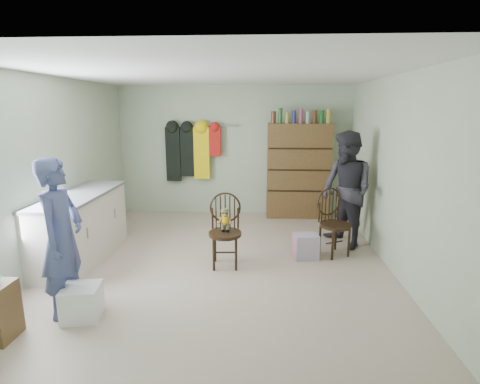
# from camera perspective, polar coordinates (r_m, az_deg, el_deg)

# --- Properties ---
(ground_plane) EXTENTS (5.00, 5.00, 0.00)m
(ground_plane) POSITION_cam_1_polar(r_m,az_deg,el_deg) (5.28, -2.89, -10.57)
(ground_plane) COLOR #C2AF9C
(ground_plane) RESTS_ON ground
(room_walls) EXTENTS (5.00, 5.00, 5.00)m
(room_walls) POSITION_cam_1_polar(r_m,az_deg,el_deg) (5.40, -2.47, 7.33)
(room_walls) COLOR #B5C5A5
(room_walls) RESTS_ON ground
(counter) EXTENTS (0.64, 1.86, 0.94)m
(counter) POSITION_cam_1_polar(r_m,az_deg,el_deg) (5.66, -23.06, -4.89)
(counter) COLOR silver
(counter) RESTS_ON ground
(plastic_tub) EXTENTS (0.41, 0.39, 0.34)m
(plastic_tub) POSITION_cam_1_polar(r_m,az_deg,el_deg) (4.24, -22.95, -15.22)
(plastic_tub) COLOR white
(plastic_tub) RESTS_ON ground
(chair_front) EXTENTS (0.46, 0.46, 0.98)m
(chair_front) POSITION_cam_1_polar(r_m,az_deg,el_deg) (5.00, -2.28, -5.23)
(chair_front) COLOR black
(chair_front) RESTS_ON ground
(chair_far) EXTENTS (0.58, 0.58, 0.96)m
(chair_far) POSITION_cam_1_polar(r_m,az_deg,el_deg) (5.54, 13.99, -4.09)
(chair_far) COLOR black
(chair_far) RESTS_ON ground
(striped_bag) EXTENTS (0.37, 0.31, 0.35)m
(striped_bag) POSITION_cam_1_polar(r_m,az_deg,el_deg) (5.41, 9.98, -8.14)
(striped_bag) COLOR #E57286
(striped_bag) RESTS_ON ground
(person_left) EXTENTS (0.40, 0.60, 1.63)m
(person_left) POSITION_cam_1_polar(r_m,az_deg,el_deg) (4.18, -25.55, -6.31)
(person_left) COLOR #444C7D
(person_left) RESTS_ON ground
(person_right) EXTENTS (0.97, 1.06, 1.76)m
(person_right) POSITION_cam_1_polar(r_m,az_deg,el_deg) (5.83, 15.89, 0.30)
(person_right) COLOR #2D2B33
(person_right) RESTS_ON ground
(dresser) EXTENTS (1.20, 0.39, 2.08)m
(dresser) POSITION_cam_1_polar(r_m,az_deg,el_deg) (7.24, 8.91, 3.30)
(dresser) COLOR brown
(dresser) RESTS_ON ground
(coat_rack) EXTENTS (1.42, 0.12, 1.09)m
(coat_rack) POSITION_cam_1_polar(r_m,az_deg,el_deg) (7.37, -7.44, 6.13)
(coat_rack) COLOR #99999E
(coat_rack) RESTS_ON ground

